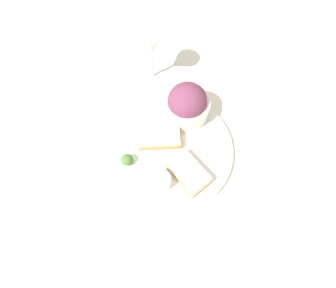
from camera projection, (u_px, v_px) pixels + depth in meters
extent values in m
plane|color=beige|center=(168.00, 150.00, 0.66)|extent=(4.00, 4.00, 0.00)
cylinder|color=silver|center=(168.00, 149.00, 0.65)|extent=(0.32, 0.32, 0.01)
cylinder|color=silver|center=(188.00, 108.00, 0.67)|extent=(0.12, 0.12, 0.05)
sphere|color=#6B334C|center=(188.00, 102.00, 0.64)|extent=(0.10, 0.10, 0.10)
cylinder|color=white|center=(160.00, 181.00, 0.59)|extent=(0.05, 0.05, 0.03)
cylinder|color=beige|center=(160.00, 180.00, 0.58)|extent=(0.04, 0.04, 0.01)
cube|color=tan|center=(189.00, 173.00, 0.61)|extent=(0.12, 0.10, 0.02)
cube|color=#F4E5C1|center=(189.00, 171.00, 0.60)|extent=(0.11, 0.09, 0.01)
cube|color=tan|center=(160.00, 137.00, 0.65)|extent=(0.12, 0.10, 0.02)
cube|color=#F4E5C1|center=(160.00, 135.00, 0.64)|extent=(0.11, 0.10, 0.01)
cylinder|color=silver|center=(153.00, 76.00, 0.76)|extent=(0.08, 0.08, 0.01)
cylinder|color=silver|center=(152.00, 66.00, 0.73)|extent=(0.01, 0.01, 0.08)
cone|color=silver|center=(151.00, 44.00, 0.66)|extent=(0.07, 0.07, 0.08)
sphere|color=#477533|center=(127.00, 160.00, 0.62)|extent=(0.03, 0.03, 0.03)
cube|color=silver|center=(268.00, 129.00, 0.68)|extent=(0.13, 0.11, 0.01)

